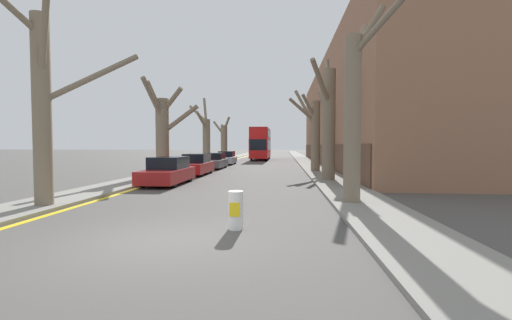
# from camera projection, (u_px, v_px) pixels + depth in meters

# --- Properties ---
(ground_plane) EXTENTS (300.00, 300.00, 0.00)m
(ground_plane) POSITION_uv_depth(u_px,v_px,m) (155.00, 242.00, 7.38)
(ground_plane) COLOR #4C4947
(sidewalk_left) EXTENTS (2.29, 120.00, 0.12)m
(sidewalk_left) POSITION_uv_depth(u_px,v_px,m) (234.00, 157.00, 57.62)
(sidewalk_left) COLOR gray
(sidewalk_left) RESTS_ON ground
(sidewalk_right) EXTENTS (2.29, 120.00, 0.12)m
(sidewalk_right) POSITION_uv_depth(u_px,v_px,m) (300.00, 157.00, 56.73)
(sidewalk_right) COLOR gray
(sidewalk_right) RESTS_ON ground
(building_facade_right) EXTENTS (10.08, 44.59, 10.80)m
(building_facade_right) POSITION_uv_depth(u_px,v_px,m) (367.00, 114.00, 36.53)
(building_facade_right) COLOR #93664C
(building_facade_right) RESTS_ON ground
(kerb_line_stripe) EXTENTS (0.24, 120.00, 0.01)m
(kerb_line_stripe) POSITION_uv_depth(u_px,v_px,m) (241.00, 158.00, 57.52)
(kerb_line_stripe) COLOR yellow
(kerb_line_stripe) RESTS_ON ground
(street_tree_left_0) EXTENTS (3.29, 4.16, 7.53)m
(street_tree_left_0) POSITION_uv_depth(u_px,v_px,m) (44.00, 101.00, 11.17)
(street_tree_left_0) COLOR #7A6B56
(street_tree_left_0) RESTS_ON ground
(street_tree_left_1) EXTENTS (3.04, 2.81, 6.32)m
(street_tree_left_1) POSITION_uv_depth(u_px,v_px,m) (163.00, 131.00, 22.67)
(street_tree_left_1) COLOR #7A6B56
(street_tree_left_1) RESTS_ON ground
(street_tree_left_2) EXTENTS (2.48, 4.39, 7.23)m
(street_tree_left_2) POSITION_uv_depth(u_px,v_px,m) (206.00, 137.00, 35.44)
(street_tree_left_2) COLOR #7A6B56
(street_tree_left_2) RESTS_ON ground
(street_tree_left_3) EXTENTS (2.76, 2.07, 6.00)m
(street_tree_left_3) POSITION_uv_depth(u_px,v_px,m) (224.00, 141.00, 46.84)
(street_tree_left_3) COLOR #7A6B56
(street_tree_left_3) RESTS_ON ground
(street_tree_right_0) EXTENTS (2.15, 3.82, 7.21)m
(street_tree_right_0) POSITION_uv_depth(u_px,v_px,m) (355.00, 108.00, 11.78)
(street_tree_right_0) COLOR #7A6B56
(street_tree_right_0) RESTS_ON ground
(street_tree_right_1) EXTENTS (1.66, 5.14, 7.69)m
(street_tree_right_1) POSITION_uv_depth(u_px,v_px,m) (328.00, 120.00, 19.60)
(street_tree_right_1) COLOR #7A6B56
(street_tree_right_1) RESTS_ON ground
(street_tree_right_2) EXTENTS (2.50, 2.62, 6.52)m
(street_tree_right_2) POSITION_uv_depth(u_px,v_px,m) (314.00, 131.00, 26.61)
(street_tree_right_2) COLOR #7A6B56
(street_tree_right_2) RESTS_ON ground
(double_decker_bus) EXTENTS (2.44, 10.99, 4.45)m
(double_decker_bus) POSITION_uv_depth(u_px,v_px,m) (261.00, 142.00, 49.03)
(double_decker_bus) COLOR red
(double_decker_bus) RESTS_ON ground
(parked_car_0) EXTENTS (1.84, 4.55, 1.47)m
(parked_car_0) POSITION_uv_depth(u_px,v_px,m) (168.00, 171.00, 18.23)
(parked_car_0) COLOR maroon
(parked_car_0) RESTS_ON ground
(parked_car_1) EXTENTS (1.71, 4.51, 1.49)m
(parked_car_1) POSITION_uv_depth(u_px,v_px,m) (196.00, 165.00, 24.15)
(parked_car_1) COLOR maroon
(parked_car_1) RESTS_ON ground
(parked_car_2) EXTENTS (1.76, 4.56, 1.40)m
(parked_car_2) POSITION_uv_depth(u_px,v_px,m) (214.00, 161.00, 30.52)
(parked_car_2) COLOR #4C5156
(parked_car_2) RESTS_ON ground
(parked_car_3) EXTENTS (1.75, 4.14, 1.44)m
(parked_car_3) POSITION_uv_depth(u_px,v_px,m) (226.00, 158.00, 37.00)
(parked_car_3) COLOR #9EA3AD
(parked_car_3) RESTS_ON ground
(traffic_bollard) EXTENTS (0.37, 0.38, 0.95)m
(traffic_bollard) POSITION_uv_depth(u_px,v_px,m) (236.00, 210.00, 8.49)
(traffic_bollard) COLOR white
(traffic_bollard) RESTS_ON ground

